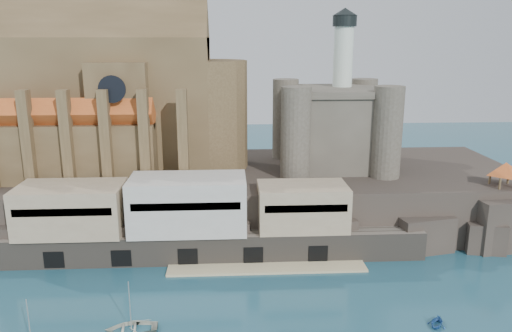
{
  "coord_description": "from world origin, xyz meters",
  "views": [
    {
      "loc": [
        -3.48,
        -51.06,
        33.72
      ],
      "look_at": [
        1.09,
        32.0,
        12.52
      ],
      "focal_mm": 35.0,
      "sensor_mm": 36.0,
      "label": 1
    }
  ],
  "objects": [
    {
      "name": "pavilion",
      "position": [
        42.0,
        26.0,
        12.73
      ],
      "size": [
        6.4,
        6.4,
        5.4
      ],
      "color": "brown",
      "rests_on": "rock_outcrop"
    },
    {
      "name": "church",
      "position": [
        -24.13,
        41.85,
        22.13
      ],
      "size": [
        47.0,
        25.93,
        30.51
      ],
      "color": "brown",
      "rests_on": "promontory"
    },
    {
      "name": "boat_7",
      "position": [
        21.39,
        1.51,
        0.0
      ],
      "size": [
        3.11,
        2.88,
        3.09
      ],
      "primitive_type": "imported",
      "rotation": [
        0.0,
        0.0,
        5.66
      ],
      "color": "#2558A1",
      "rests_on": "ground"
    },
    {
      "name": "promontory",
      "position": [
        -0.19,
        39.37,
        4.92
      ],
      "size": [
        100.0,
        36.0,
        10.0
      ],
      "color": "black",
      "rests_on": "ground"
    },
    {
      "name": "rock_outcrop",
      "position": [
        42.0,
        25.84,
        4.02
      ],
      "size": [
        14.5,
        10.5,
        8.7
      ],
      "color": "black",
      "rests_on": "ground"
    },
    {
      "name": "boat_6",
      "position": [
        -15.42,
        2.42,
        0.0
      ],
      "size": [
        1.68,
        4.51,
        6.18
      ],
      "primitive_type": "imported",
      "rotation": [
        0.0,
        0.0,
        4.81
      ],
      "color": "beige",
      "rests_on": "ground"
    },
    {
      "name": "quay",
      "position": [
        -10.19,
        23.07,
        6.07
      ],
      "size": [
        70.0,
        12.0,
        13.05
      ],
      "color": "#5E564B",
      "rests_on": "ground"
    },
    {
      "name": "castle_keep",
      "position": [
        16.08,
        41.08,
        18.31
      ],
      "size": [
        21.2,
        21.2,
        29.3
      ],
      "color": "#4A443A",
      "rests_on": "promontory"
    }
  ]
}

